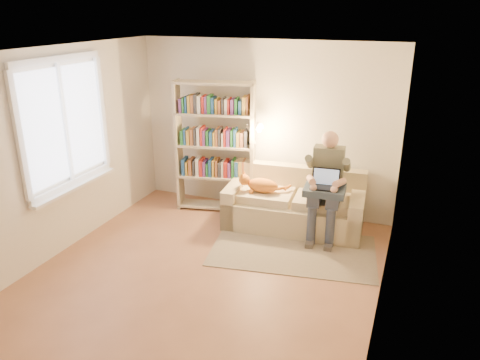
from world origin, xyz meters
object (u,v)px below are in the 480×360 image
at_px(sofa, 294,207).
at_px(cat, 261,185).
at_px(person, 327,180).
at_px(laptop, 326,183).
at_px(bookshelf, 215,141).

bearing_deg(sofa, cat, -165.25).
distance_m(person, cat, 0.94).
bearing_deg(sofa, laptop, -31.84).
distance_m(sofa, person, 0.70).
distance_m(person, bookshelf, 1.82).
height_order(sofa, laptop, laptop).
relative_size(laptop, bookshelf, 0.19).
bearing_deg(bookshelf, laptop, -24.81).
xyz_separation_m(sofa, cat, (-0.46, -0.16, 0.34)).
xyz_separation_m(cat, bookshelf, (-0.85, 0.32, 0.48)).
bearing_deg(laptop, cat, 170.15).
xyz_separation_m(sofa, bookshelf, (-1.31, 0.16, 0.82)).
height_order(sofa, bookshelf, bookshelf).
bearing_deg(laptop, bookshelf, 162.58).
bearing_deg(laptop, sofa, 148.16).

